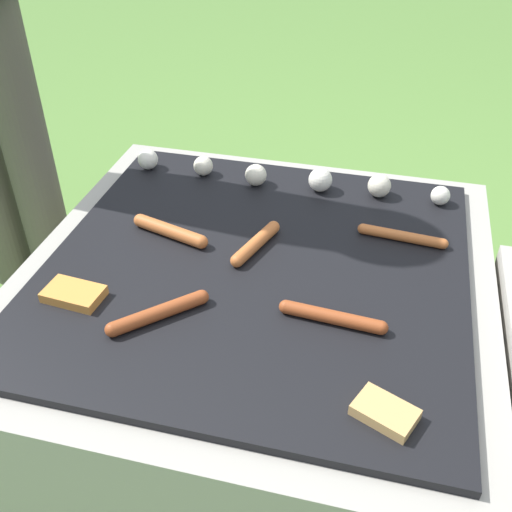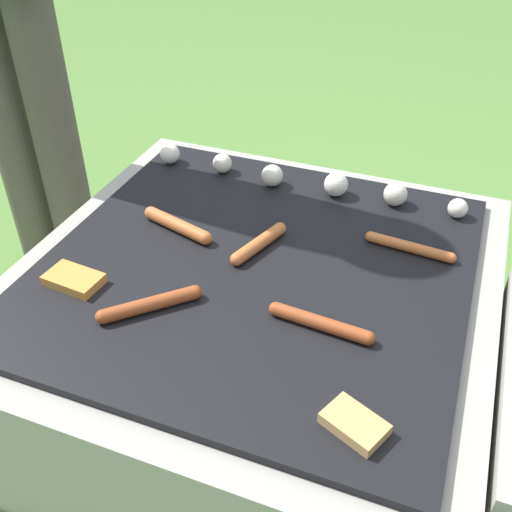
{
  "view_description": "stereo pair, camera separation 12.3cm",
  "coord_description": "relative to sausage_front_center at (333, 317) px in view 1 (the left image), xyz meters",
  "views": [
    {
      "loc": [
        0.24,
        -0.95,
        1.14
      ],
      "look_at": [
        0.0,
        0.0,
        0.4
      ],
      "focal_mm": 42.0,
      "sensor_mm": 36.0,
      "label": 1
    },
    {
      "loc": [
        0.36,
        -0.92,
        1.14
      ],
      "look_at": [
        0.0,
        0.0,
        0.4
      ],
      "focal_mm": 42.0,
      "sensor_mm": 36.0,
      "label": 2
    }
  ],
  "objects": [
    {
      "name": "grill",
      "position": [
        -0.18,
        0.14,
        -0.21
      ],
      "size": [
        0.97,
        0.97,
        0.38
      ],
      "color": "#9E998E",
      "rests_on": "ground_plane"
    },
    {
      "name": "bread_slice_center",
      "position": [
        0.11,
        -0.19,
        -0.0
      ],
      "size": [
        0.11,
        0.09,
        0.02
      ],
      "color": "tan",
      "rests_on": "grill"
    },
    {
      "name": "sausage_back_center",
      "position": [
        -0.39,
        0.19,
        0.0
      ],
      "size": [
        0.19,
        0.08,
        0.03
      ],
      "color": "#B7602D",
      "rests_on": "grill"
    },
    {
      "name": "sausage_front_right",
      "position": [
        -0.31,
        -0.07,
        0.0
      ],
      "size": [
        0.15,
        0.15,
        0.03
      ],
      "color": "#93421E",
      "rests_on": "grill"
    },
    {
      "name": "bread_slice_right",
      "position": [
        -0.49,
        -0.05,
        -0.0
      ],
      "size": [
        0.12,
        0.08,
        0.02
      ],
      "color": "#D18438",
      "rests_on": "grill"
    },
    {
      "name": "sausage_front_center",
      "position": [
        0.0,
        0.0,
        0.0
      ],
      "size": [
        0.2,
        0.04,
        0.03
      ],
      "color": "#93421E",
      "rests_on": "grill"
    },
    {
      "name": "ground_plane",
      "position": [
        -0.18,
        0.14,
        -0.39
      ],
      "size": [
        14.0,
        14.0,
        0.0
      ],
      "primitive_type": "plane",
      "color": "#567F38"
    },
    {
      "name": "sausage_front_left",
      "position": [
        0.11,
        0.3,
        -0.0
      ],
      "size": [
        0.2,
        0.04,
        0.02
      ],
      "color": "#B7602D",
      "rests_on": "grill"
    },
    {
      "name": "sausage_mid_right",
      "position": [
        -0.19,
        0.19,
        0.0
      ],
      "size": [
        0.07,
        0.17,
        0.03
      ],
      "color": "#B7602D",
      "rests_on": "grill"
    },
    {
      "name": "mushroom_row",
      "position": [
        -0.18,
        0.47,
        0.01
      ],
      "size": [
        0.79,
        0.07,
        0.06
      ],
      "color": "silver",
      "rests_on": "grill"
    }
  ]
}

